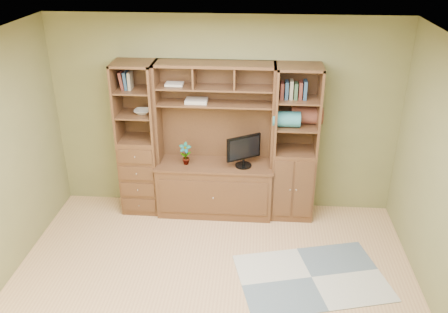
# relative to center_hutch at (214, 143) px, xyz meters

# --- Properties ---
(room) EXTENTS (4.60, 4.10, 2.64)m
(room) POSITION_rel_center_hutch_xyz_m (0.11, -1.73, 0.28)
(room) COLOR tan
(room) RESTS_ON ground
(center_hutch) EXTENTS (1.54, 0.53, 2.05)m
(center_hutch) POSITION_rel_center_hutch_xyz_m (0.00, 0.00, 0.00)
(center_hutch) COLOR #53331D
(center_hutch) RESTS_ON ground
(left_tower) EXTENTS (0.50, 0.45, 2.05)m
(left_tower) POSITION_rel_center_hutch_xyz_m (-1.00, 0.04, 0.00)
(left_tower) COLOR #53331D
(left_tower) RESTS_ON ground
(right_tower) EXTENTS (0.55, 0.45, 2.05)m
(right_tower) POSITION_rel_center_hutch_xyz_m (1.02, 0.04, 0.00)
(right_tower) COLOR #53331D
(right_tower) RESTS_ON ground
(rug) EXTENTS (1.80, 1.42, 0.01)m
(rug) POSITION_rel_center_hutch_xyz_m (1.20, -1.29, -1.02)
(rug) COLOR #959A9A
(rug) RESTS_ON ground
(monitor) EXTENTS (0.52, 0.43, 0.58)m
(monitor) POSITION_rel_center_hutch_xyz_m (0.38, -0.03, -0.00)
(monitor) COLOR black
(monitor) RESTS_ON center_hutch
(orchid) EXTENTS (0.16, 0.11, 0.30)m
(orchid) POSITION_rel_center_hutch_xyz_m (-0.38, -0.03, -0.14)
(orchid) COLOR #A55937
(orchid) RESTS_ON center_hutch
(magazines) EXTENTS (0.27, 0.20, 0.04)m
(magazines) POSITION_rel_center_hutch_xyz_m (-0.23, 0.09, 0.54)
(magazines) COLOR beige
(magazines) RESTS_ON center_hutch
(bowl) EXTENTS (0.21, 0.21, 0.05)m
(bowl) POSITION_rel_center_hutch_xyz_m (-0.92, 0.04, 0.39)
(bowl) COLOR beige
(bowl) RESTS_ON left_tower
(blanket_teal) EXTENTS (0.34, 0.20, 0.20)m
(blanket_teal) POSITION_rel_center_hutch_xyz_m (0.90, -0.01, 0.36)
(blanket_teal) COLOR teal
(blanket_teal) RESTS_ON right_tower
(blanket_red) EXTENTS (0.39, 0.22, 0.22)m
(blanket_red) POSITION_rel_center_hutch_xyz_m (1.15, 0.12, 0.37)
(blanket_red) COLOR brown
(blanket_red) RESTS_ON right_tower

